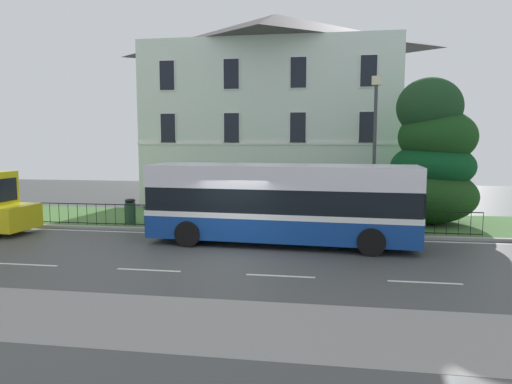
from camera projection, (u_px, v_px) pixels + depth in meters
The scene contains 7 objects.
ground_plane at pixel (233, 251), 16.40m from camera, with size 60.00×56.00×0.18m.
georgian_townhouse at pixel (275, 107), 29.83m from camera, with size 14.87×10.31×11.81m.
iron_verge_railing at pixel (245, 218), 19.61m from camera, with size 19.12×0.04×0.97m.
evergreen_tree at pixel (431, 161), 21.15m from camera, with size 4.49×4.49×6.66m.
single_decker_bus at pixel (282, 202), 17.29m from camera, with size 10.14×3.17×3.00m.
street_lamp_post at pixel (375, 143), 19.23m from camera, with size 0.36×0.24×6.43m.
litter_bin at pixel (130, 211), 21.07m from camera, with size 0.48×0.48×1.14m.
Camera 1 is at (3.28, -14.67, 3.87)m, focal length 32.25 mm.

